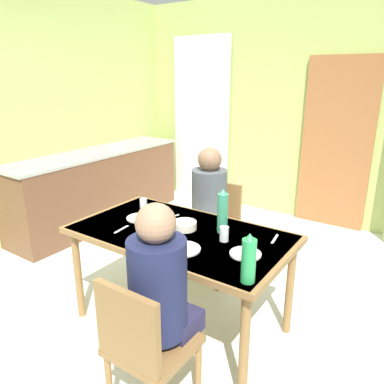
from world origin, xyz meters
TOP-DOWN VIEW (x-y plane):
  - ground_plane at (0.00, 0.00)m, footprint 6.84×6.84m
  - wall_back at (0.00, 2.63)m, footprint 4.23×0.10m
  - wall_left at (-2.01, 0.66)m, footprint 0.10×3.94m
  - door_wooden at (0.75, 2.55)m, footprint 0.80×0.05m
  - curtain_panel at (-1.14, 2.53)m, footprint 0.90×0.03m
  - kitchen_counter at (-1.68, 1.03)m, footprint 0.61×2.38m
  - dining_table at (0.36, -0.06)m, footprint 1.53×0.85m
  - chair_near_diner at (0.70, -0.84)m, footprint 0.40×0.40m
  - chair_far_diner at (0.20, 0.72)m, footprint 0.40×0.40m
  - person_near_diner at (0.70, -0.70)m, footprint 0.30×0.37m
  - person_far_diner at (0.20, 0.59)m, footprint 0.30×0.37m
  - water_bottle_green_near at (1.04, -0.38)m, footprint 0.08×0.08m
  - water_bottle_green_far at (0.61, 0.10)m, footprint 0.07×0.07m
  - serving_bowl_center at (0.36, 0.00)m, footprint 0.17×0.17m
  - dinner_plate_near_left at (0.89, -0.11)m, footprint 0.19×0.19m
  - dinner_plate_near_right at (0.54, -0.27)m, footprint 0.22×0.22m
  - dinner_plate_far_center at (-0.03, -0.04)m, footprint 0.19×0.19m
  - drinking_glass_by_near_diner at (-0.14, 0.14)m, footprint 0.06×0.06m
  - drinking_glass_by_far_diner at (0.69, -0.02)m, footprint 0.06×0.06m
  - cutlery_knife_near at (0.14, 0.13)m, footprint 0.08×0.14m
  - cutlery_fork_near at (-0.00, -0.26)m, footprint 0.03×0.15m
  - cutlery_knife_far at (0.96, 0.20)m, footprint 0.04×0.15m
  - cutlery_fork_far at (0.23, -0.15)m, footprint 0.09×0.14m

SIDE VIEW (x-z plane):
  - ground_plane at x=0.00m, z-range 0.00..0.00m
  - kitchen_counter at x=-1.68m, z-range 0.00..0.91m
  - chair_near_diner at x=0.70m, z-range 0.06..0.93m
  - chair_far_diner at x=0.20m, z-range 0.06..0.93m
  - dining_table at x=0.36m, z-range 0.30..1.05m
  - cutlery_knife_near at x=0.14m, z-range 0.75..0.75m
  - cutlery_fork_near at x=0.00m, z-range 0.75..0.75m
  - cutlery_knife_far at x=0.96m, z-range 0.75..0.75m
  - cutlery_fork_far at x=0.23m, z-range 0.75..0.75m
  - dinner_plate_near_left at x=0.89m, z-range 0.75..0.76m
  - dinner_plate_near_right at x=0.54m, z-range 0.75..0.76m
  - dinner_plate_far_center at x=-0.03m, z-range 0.75..0.76m
  - serving_bowl_center at x=0.36m, z-range 0.75..0.81m
  - person_near_diner at x=0.70m, z-range 0.40..1.17m
  - person_far_diner at x=0.20m, z-range 0.40..1.17m
  - drinking_glass_by_near_diner at x=-0.14m, z-range 0.75..0.84m
  - drinking_glass_by_far_diner at x=0.69m, z-range 0.75..0.85m
  - water_bottle_green_near at x=1.04m, z-range 0.74..1.02m
  - water_bottle_green_far at x=0.61m, z-range 0.74..1.06m
  - door_wooden at x=0.75m, z-range 0.00..2.00m
  - curtain_panel at x=-1.14m, z-range 0.00..2.29m
  - wall_back at x=0.00m, z-range 0.00..2.73m
  - wall_left at x=-2.01m, z-range 0.00..2.73m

